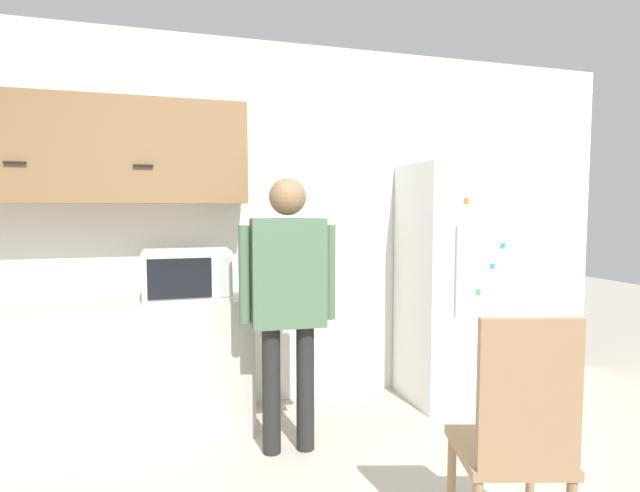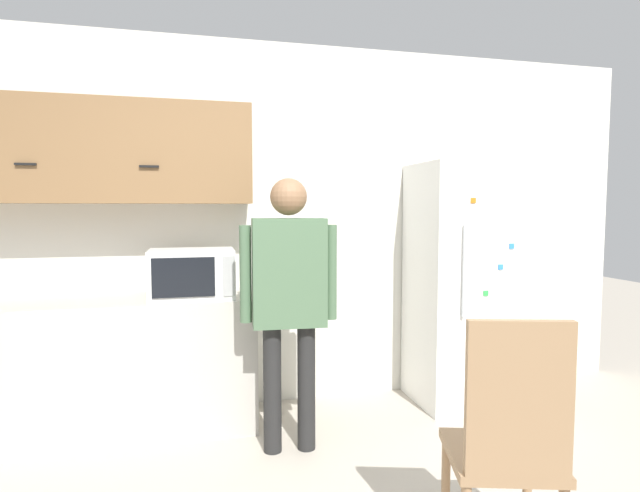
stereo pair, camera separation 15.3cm
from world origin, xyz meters
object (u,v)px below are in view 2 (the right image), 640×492
at_px(microwave, 192,273).
at_px(refrigerator, 468,284).
at_px(chair, 509,438).
at_px(person, 289,287).

relative_size(microwave, refrigerator, 0.30).
height_order(refrigerator, chair, refrigerator).
relative_size(person, chair, 1.55).
bearing_deg(refrigerator, person, -162.08).
bearing_deg(chair, microwave, -37.79).
relative_size(microwave, person, 0.33).
xyz_separation_m(microwave, refrigerator, (2.04, 0.03, -0.15)).
relative_size(refrigerator, chair, 1.69).
distance_m(microwave, refrigerator, 2.05).
bearing_deg(refrigerator, microwave, -179.21).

